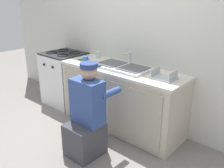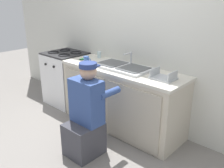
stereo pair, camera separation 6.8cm
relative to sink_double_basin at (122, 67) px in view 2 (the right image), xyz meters
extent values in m
plane|color=gray|center=(0.00, -0.30, -0.89)|extent=(12.00, 12.00, 0.00)
cube|color=silver|center=(0.00, 0.35, 0.36)|extent=(6.00, 0.10, 2.50)
cube|color=beige|center=(0.00, 0.00, -0.47)|extent=(1.79, 0.60, 0.83)
cube|color=#AFA694|center=(-0.43, -0.31, -0.47)|extent=(0.79, 0.02, 0.73)
cube|color=#AFA694|center=(0.43, -0.31, -0.47)|extent=(0.79, 0.02, 0.73)
cube|color=beige|center=(0.00, 0.00, -0.04)|extent=(1.83, 0.62, 0.04)
cube|color=silver|center=(0.00, 0.00, 0.00)|extent=(0.80, 0.44, 0.03)
cube|color=#4C4F51|center=(-0.19, 0.00, 0.01)|extent=(0.33, 0.35, 0.01)
cube|color=#4C4F51|center=(0.19, 0.00, 0.01)|extent=(0.33, 0.35, 0.01)
cylinder|color=#B7BABF|center=(0.00, 0.19, 0.07)|extent=(0.02, 0.02, 0.18)
cylinder|color=#B7BABF|center=(0.00, 0.11, 0.16)|extent=(0.02, 0.16, 0.02)
cube|color=white|center=(-1.25, 0.00, -0.46)|extent=(0.65, 0.60, 0.86)
cube|color=#262628|center=(-1.25, 0.00, -0.01)|extent=(0.63, 0.59, 0.02)
torus|color=black|center=(-1.39, -0.12, 0.00)|extent=(0.19, 0.19, 0.02)
torus|color=black|center=(-1.10, -0.12, 0.00)|extent=(0.19, 0.19, 0.02)
torus|color=black|center=(-1.39, 0.12, 0.00)|extent=(0.19, 0.19, 0.02)
torus|color=black|center=(-1.10, 0.12, 0.00)|extent=(0.19, 0.19, 0.02)
cylinder|color=black|center=(-1.36, -0.31, -0.16)|extent=(0.04, 0.02, 0.04)
cylinder|color=black|center=(-1.13, -0.31, -0.16)|extent=(0.04, 0.02, 0.04)
cube|color=#3F3F47|center=(0.11, -0.81, -0.69)|extent=(0.36, 0.40, 0.40)
cube|color=#334C8C|center=(0.11, -0.75, -0.23)|extent=(0.38, 0.22, 0.52)
sphere|color=tan|center=(0.11, -0.71, 0.12)|extent=(0.19, 0.19, 0.19)
cylinder|color=navy|center=(0.11, -0.71, 0.19)|extent=(0.20, 0.20, 0.06)
cube|color=navy|center=(0.11, -0.62, 0.17)|extent=(0.13, 0.09, 0.02)
cylinder|color=#334C8C|center=(-0.06, -0.55, -0.14)|extent=(0.08, 0.30, 0.08)
cylinder|color=#334C8C|center=(0.28, -0.55, -0.14)|extent=(0.08, 0.30, 0.08)
cylinder|color=#ADC6CC|center=(-0.63, 0.19, 0.03)|extent=(0.06, 0.06, 0.10)
cube|color=black|center=(-0.73, -0.03, -0.01)|extent=(0.07, 0.14, 0.01)
cube|color=green|center=(-0.73, -0.03, -0.01)|extent=(0.06, 0.12, 0.00)
cube|color=#B2B7BC|center=(0.65, -0.03, -0.01)|extent=(0.28, 0.22, 0.02)
cube|color=#B2B7BC|center=(0.53, -0.03, 0.04)|extent=(0.01, 0.21, 0.10)
cube|color=#B2B7BC|center=(0.77, -0.03, 0.04)|extent=(0.01, 0.21, 0.10)
cylinder|color=#335699|center=(-0.56, -0.14, 0.03)|extent=(0.08, 0.08, 0.09)
torus|color=#335699|center=(-0.50, -0.14, 0.03)|extent=(0.06, 0.01, 0.06)
camera|label=1|loc=(2.02, -2.51, 0.92)|focal=40.00mm
camera|label=2|loc=(2.07, -2.46, 0.92)|focal=40.00mm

